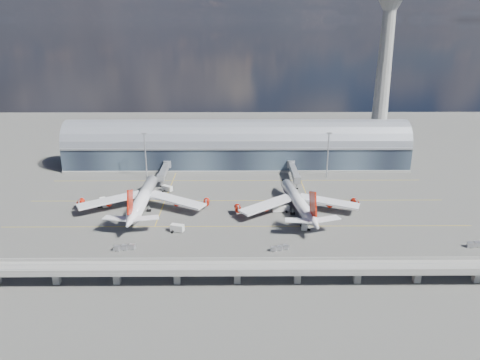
{
  "coord_description": "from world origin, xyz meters",
  "views": [
    {
      "loc": [
        -0.14,
        -191.6,
        83.09
      ],
      "look_at": [
        1.41,
        10.0,
        14.0
      ],
      "focal_mm": 35.0,
      "sensor_mm": 36.0,
      "label": 1
    }
  ],
  "objects_px": {
    "cargo_train_1": "(280,248)",
    "cargo_train_2": "(474,245)",
    "airliner_right": "(298,202)",
    "service_truck_4": "(296,203)",
    "service_truck_2": "(281,209)",
    "service_truck_0": "(104,202)",
    "service_truck_3": "(305,225)",
    "floodlight_mast_left": "(145,154)",
    "cargo_train_0": "(124,248)",
    "service_truck_5": "(167,188)",
    "airliner_left": "(142,199)",
    "control_tower": "(383,77)",
    "floodlight_mast_right": "(328,154)",
    "service_truck_1": "(177,228)"
  },
  "relations": [
    {
      "from": "airliner_left",
      "to": "cargo_train_0",
      "type": "relative_size",
      "value": 7.52
    },
    {
      "from": "service_truck_0",
      "to": "service_truck_3",
      "type": "height_order",
      "value": "service_truck_0"
    },
    {
      "from": "airliner_left",
      "to": "airliner_right",
      "type": "relative_size",
      "value": 1.06
    },
    {
      "from": "service_truck_1",
      "to": "service_truck_2",
      "type": "bearing_deg",
      "value": -48.4
    },
    {
      "from": "control_tower",
      "to": "airliner_right",
      "type": "relative_size",
      "value": 1.7
    },
    {
      "from": "floodlight_mast_left",
      "to": "cargo_train_0",
      "type": "height_order",
      "value": "floodlight_mast_left"
    },
    {
      "from": "airliner_right",
      "to": "cargo_train_1",
      "type": "relative_size",
      "value": 8.11
    },
    {
      "from": "floodlight_mast_left",
      "to": "cargo_train_0",
      "type": "xyz_separation_m",
      "value": [
        6.97,
        -86.13,
        -12.66
      ]
    },
    {
      "from": "airliner_left",
      "to": "floodlight_mast_left",
      "type": "bearing_deg",
      "value": 98.09
    },
    {
      "from": "airliner_right",
      "to": "service_truck_4",
      "type": "height_order",
      "value": "airliner_right"
    },
    {
      "from": "airliner_left",
      "to": "service_truck_5",
      "type": "bearing_deg",
      "value": 73.52
    },
    {
      "from": "control_tower",
      "to": "cargo_train_0",
      "type": "height_order",
      "value": "control_tower"
    },
    {
      "from": "service_truck_0",
      "to": "cargo_train_0",
      "type": "height_order",
      "value": "service_truck_0"
    },
    {
      "from": "service_truck_0",
      "to": "cargo_train_2",
      "type": "height_order",
      "value": "service_truck_0"
    },
    {
      "from": "cargo_train_0",
      "to": "service_truck_2",
      "type": "bearing_deg",
      "value": -45.9
    },
    {
      "from": "floodlight_mast_left",
      "to": "service_truck_3",
      "type": "distance_m",
      "value": 104.37
    },
    {
      "from": "control_tower",
      "to": "service_truck_5",
      "type": "xyz_separation_m",
      "value": [
        -120.77,
        -49.28,
        -50.2
      ]
    },
    {
      "from": "service_truck_1",
      "to": "service_truck_4",
      "type": "relative_size",
      "value": 1.32
    },
    {
      "from": "service_truck_2",
      "to": "service_truck_4",
      "type": "relative_size",
      "value": 1.79
    },
    {
      "from": "floodlight_mast_left",
      "to": "service_truck_4",
      "type": "distance_m",
      "value": 89.19
    },
    {
      "from": "service_truck_0",
      "to": "service_truck_5",
      "type": "bearing_deg",
      "value": 9.49
    },
    {
      "from": "service_truck_5",
      "to": "airliner_left",
      "type": "bearing_deg",
      "value": -162.1
    },
    {
      "from": "floodlight_mast_right",
      "to": "service_truck_1",
      "type": "xyz_separation_m",
      "value": [
        -74.75,
        -70.08,
        -12.03
      ]
    },
    {
      "from": "airliner_left",
      "to": "service_truck_1",
      "type": "height_order",
      "value": "airliner_left"
    },
    {
      "from": "service_truck_2",
      "to": "cargo_train_2",
      "type": "height_order",
      "value": "service_truck_2"
    },
    {
      "from": "service_truck_1",
      "to": "cargo_train_1",
      "type": "height_order",
      "value": "service_truck_1"
    },
    {
      "from": "floodlight_mast_left",
      "to": "service_truck_4",
      "type": "relative_size",
      "value": 5.68
    },
    {
      "from": "cargo_train_1",
      "to": "cargo_train_2",
      "type": "relative_size",
      "value": 1.26
    },
    {
      "from": "cargo_train_1",
      "to": "airliner_right",
      "type": "bearing_deg",
      "value": 0.81
    },
    {
      "from": "service_truck_2",
      "to": "service_truck_3",
      "type": "height_order",
      "value": "service_truck_3"
    },
    {
      "from": "cargo_train_1",
      "to": "cargo_train_0",
      "type": "bearing_deg",
      "value": 107.54
    },
    {
      "from": "cargo_train_2",
      "to": "floodlight_mast_right",
      "type": "bearing_deg",
      "value": 36.63
    },
    {
      "from": "service_truck_2",
      "to": "cargo_train_2",
      "type": "distance_m",
      "value": 79.9
    },
    {
      "from": "service_truck_1",
      "to": "service_truck_3",
      "type": "distance_m",
      "value": 53.53
    },
    {
      "from": "service_truck_1",
      "to": "service_truck_4",
      "type": "xyz_separation_m",
      "value": [
        52.9,
        28.92,
        -0.36
      ]
    },
    {
      "from": "service_truck_0",
      "to": "service_truck_4",
      "type": "height_order",
      "value": "service_truck_0"
    },
    {
      "from": "service_truck_0",
      "to": "cargo_train_1",
      "type": "height_order",
      "value": "service_truck_0"
    },
    {
      "from": "service_truck_3",
      "to": "service_truck_4",
      "type": "distance_m",
      "value": 26.3
    },
    {
      "from": "service_truck_3",
      "to": "cargo_train_1",
      "type": "relative_size",
      "value": 0.85
    },
    {
      "from": "airliner_right",
      "to": "service_truck_0",
      "type": "xyz_separation_m",
      "value": [
        -90.53,
        8.8,
        -3.33
      ]
    },
    {
      "from": "service_truck_3",
      "to": "service_truck_5",
      "type": "relative_size",
      "value": 1.05
    },
    {
      "from": "service_truck_2",
      "to": "control_tower",
      "type": "bearing_deg",
      "value": -50.92
    },
    {
      "from": "service_truck_3",
      "to": "cargo_train_1",
      "type": "bearing_deg",
      "value": -104.87
    },
    {
      "from": "airliner_left",
      "to": "service_truck_3",
      "type": "xyz_separation_m",
      "value": [
        72.0,
        -20.64,
        -4.12
      ]
    },
    {
      "from": "control_tower",
      "to": "floodlight_mast_left",
      "type": "relative_size",
      "value": 4.01
    },
    {
      "from": "airliner_left",
      "to": "service_truck_5",
      "type": "relative_size",
      "value": 10.59
    },
    {
      "from": "service_truck_3",
      "to": "service_truck_4",
      "type": "relative_size",
      "value": 1.41
    },
    {
      "from": "airliner_left",
      "to": "service_truck_4",
      "type": "height_order",
      "value": "airliner_left"
    },
    {
      "from": "control_tower",
      "to": "service_truck_0",
      "type": "height_order",
      "value": "control_tower"
    },
    {
      "from": "service_truck_3",
      "to": "airliner_left",
      "type": "bearing_deg",
      "value": -178.05
    }
  ]
}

